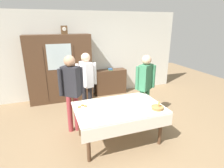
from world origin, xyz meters
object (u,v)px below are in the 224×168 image
spoon_mid_right (115,99)px  bookshelf_low (110,82)px  tea_cup_mid_left (93,101)px  tea_cup_far_left (101,104)px  dining_table (119,112)px  book_stack (110,69)px  spoon_near_right (92,111)px  person_near_right_end (145,82)px  wall_cabinet (60,69)px  person_beside_shelf (71,87)px  pastry_plate (82,107)px  person_behind_table_right (87,79)px  bread_basket (157,108)px  mantel_clock (64,30)px  tea_cup_near_right (105,107)px

spoon_mid_right → bookshelf_low: bearing=73.1°
tea_cup_mid_left → tea_cup_far_left: same height
dining_table → spoon_mid_right: 0.42m
book_stack → spoon_near_right: book_stack is taller
person_near_right_end → wall_cabinet: bearing=132.4°
dining_table → person_beside_shelf: bearing=139.2°
tea_cup_mid_left → spoon_near_right: (-0.11, -0.41, -0.02)m
pastry_plate → dining_table: bearing=-19.2°
bookshelf_low → person_behind_table_right: person_behind_table_right is taller
wall_cabinet → spoon_mid_right: wall_cabinet is taller
book_stack → tea_cup_far_left: bearing=-113.4°
wall_cabinet → spoon_near_right: size_ratio=17.03×
bread_basket → pastry_plate: size_ratio=0.86×
bookshelf_low → person_near_right_end: person_near_right_end is taller
tea_cup_mid_left → spoon_near_right: size_ratio=1.09×
mantel_clock → book_stack: mantel_clock is taller
mantel_clock → person_near_right_end: bearing=-51.1°
tea_cup_near_right → pastry_plate: 0.45m
book_stack → spoon_mid_right: size_ratio=1.85×
mantel_clock → pastry_plate: size_ratio=0.86×
tea_cup_mid_left → spoon_near_right: 0.42m
spoon_mid_right → wall_cabinet: bearing=113.4°
tea_cup_near_right → tea_cup_far_left: bearing=102.9°
wall_cabinet → tea_cup_far_left: 2.45m
tea_cup_near_right → spoon_mid_right: bearing=46.5°
tea_cup_far_left → spoon_near_right: bearing=-138.1°
book_stack → spoon_near_right: 2.91m
pastry_plate → person_behind_table_right: 1.14m
person_behind_table_right → person_beside_shelf: 0.75m
tea_cup_mid_left → mantel_clock: bearing=96.7°
wall_cabinet → tea_cup_mid_left: 2.22m
book_stack → spoon_near_right: (-1.27, -2.62, -0.10)m
dining_table → mantel_clock: mantel_clock is taller
dining_table → person_behind_table_right: size_ratio=1.04×
tea_cup_near_right → person_near_right_end: (1.19, 0.55, 0.22)m
spoon_near_right → person_behind_table_right: bearing=82.2°
tea_cup_far_left → person_beside_shelf: bearing=136.1°
wall_cabinet → tea_cup_far_left: size_ratio=15.59×
pastry_plate → spoon_mid_right: (0.74, 0.16, -0.01)m
bread_basket → pastry_plate: bread_basket is taller
mantel_clock → bread_basket: bearing=-65.1°
spoon_mid_right → spoon_near_right: bearing=-147.1°
wall_cabinet → book_stack: wall_cabinet is taller
bookshelf_low → spoon_mid_right: 2.37m
pastry_plate → person_beside_shelf: bearing=105.4°
tea_cup_mid_left → pastry_plate: tea_cup_mid_left is taller
pastry_plate → person_behind_table_right: bearing=73.0°
wall_cabinet → dining_table: bearing=-70.8°
book_stack → tea_cup_near_right: bearing=-111.3°
mantel_clock → pastry_plate: mantel_clock is taller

